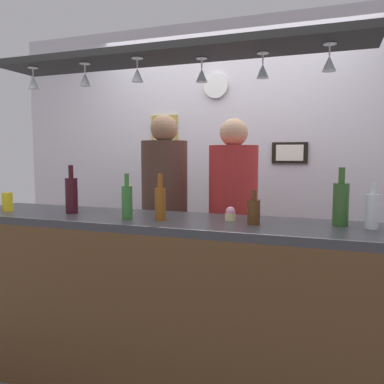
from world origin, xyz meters
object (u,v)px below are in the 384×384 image
(bottle_champagne_green, at_px, (341,203))
(cupcake, at_px, (230,214))
(bottle_soda_clear, at_px, (372,210))
(drink_can, at_px, (7,202))
(wall_clock, at_px, (216,86))
(bottle_beer_brown_stubby, at_px, (254,211))
(bottle_beer_green_import, at_px, (127,201))
(picture_frame_lower_pair, at_px, (290,153))
(person_right_red_shirt, at_px, (233,213))
(picture_frame_caricature, at_px, (164,133))
(bottle_beer_amber_tall, at_px, (161,202))
(bottle_wine_dark_red, at_px, (72,194))
(person_middle_brown_shirt, at_px, (165,206))

(bottle_champagne_green, xyz_separation_m, cupcake, (-0.57, -0.04, -0.08))
(bottle_soda_clear, height_order, drink_can, bottle_soda_clear)
(wall_clock, bearing_deg, cupcake, -70.24)
(bottle_beer_brown_stubby, distance_m, bottle_beer_green_import, 0.71)
(bottle_beer_green_import, relative_size, drink_can, 2.13)
(bottle_beer_green_import, bearing_deg, cupcake, 15.11)
(bottle_champagne_green, height_order, picture_frame_lower_pair, picture_frame_lower_pair)
(person_right_red_shirt, relative_size, picture_frame_caricature, 4.86)
(bottle_beer_green_import, bearing_deg, bottle_beer_brown_stubby, 6.43)
(picture_frame_caricature, bearing_deg, bottle_beer_amber_tall, -66.98)
(bottle_soda_clear, relative_size, bottle_beer_brown_stubby, 1.28)
(person_right_red_shirt, relative_size, bottle_beer_amber_tall, 6.36)
(wall_clock, bearing_deg, bottle_beer_green_import, -92.86)
(bottle_soda_clear, xyz_separation_m, drink_can, (-2.15, -0.15, -0.03))
(bottle_wine_dark_red, distance_m, picture_frame_caricature, 1.50)
(bottle_soda_clear, distance_m, wall_clock, 2.01)
(bottle_soda_clear, height_order, picture_frame_caricature, picture_frame_caricature)
(bottle_wine_dark_red, xyz_separation_m, picture_frame_lower_pair, (1.17, 1.43, 0.26))
(bottle_beer_brown_stubby, bearing_deg, cupcake, 153.16)
(bottle_beer_brown_stubby, distance_m, picture_frame_caricature, 1.90)
(person_middle_brown_shirt, distance_m, bottle_soda_clear, 1.47)
(picture_frame_lower_pair, distance_m, picture_frame_caricature, 1.18)
(bottle_champagne_green, height_order, cupcake, bottle_champagne_green)
(person_middle_brown_shirt, xyz_separation_m, drink_can, (-0.79, -0.70, 0.08))
(drink_can, xyz_separation_m, picture_frame_caricature, (0.44, 1.50, 0.51))
(bottle_beer_green_import, height_order, picture_frame_lower_pair, picture_frame_lower_pair)
(bottle_beer_green_import, bearing_deg, picture_frame_caricature, 106.08)
(cupcake, bearing_deg, bottle_champagne_green, 4.52)
(bottle_soda_clear, height_order, wall_clock, wall_clock)
(person_middle_brown_shirt, distance_m, person_right_red_shirt, 0.52)
(bottle_soda_clear, relative_size, picture_frame_lower_pair, 0.77)
(picture_frame_lower_pair, bearing_deg, person_middle_brown_shirt, -135.67)
(person_middle_brown_shirt, distance_m, wall_clock, 1.28)
(person_right_red_shirt, bearing_deg, person_middle_brown_shirt, 180.00)
(person_middle_brown_shirt, distance_m, bottle_beer_green_import, 0.73)
(bottle_beer_amber_tall, xyz_separation_m, bottle_beer_green_import, (-0.19, -0.04, 0.00))
(person_middle_brown_shirt, distance_m, picture_frame_lower_pair, 1.21)
(cupcake, bearing_deg, bottle_wine_dark_red, -176.15)
(bottle_champagne_green, distance_m, picture_frame_caricature, 2.09)
(bottle_beer_green_import, distance_m, picture_frame_caricature, 1.64)
(bottle_wine_dark_red, height_order, wall_clock, wall_clock)
(person_right_red_shirt, relative_size, bottle_soda_clear, 7.19)
(bottle_wine_dark_red, distance_m, cupcake, 1.00)
(cupcake, distance_m, picture_frame_caricature, 1.77)
(bottle_champagne_green, bearing_deg, cupcake, -175.48)
(person_right_red_shirt, xyz_separation_m, bottle_beer_green_import, (-0.44, -0.71, 0.15))
(bottle_beer_brown_stubby, bearing_deg, wall_clock, 113.81)
(person_middle_brown_shirt, xyz_separation_m, cupcake, (0.65, -0.56, 0.05))
(person_middle_brown_shirt, height_order, bottle_beer_brown_stubby, person_middle_brown_shirt)
(bottle_beer_brown_stubby, height_order, bottle_beer_green_import, bottle_beer_green_import)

